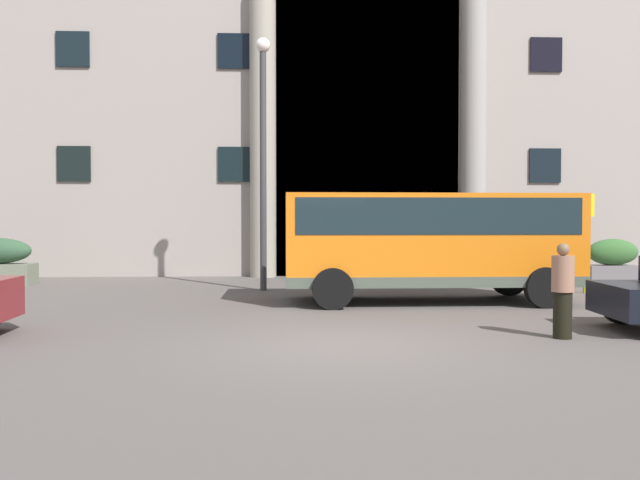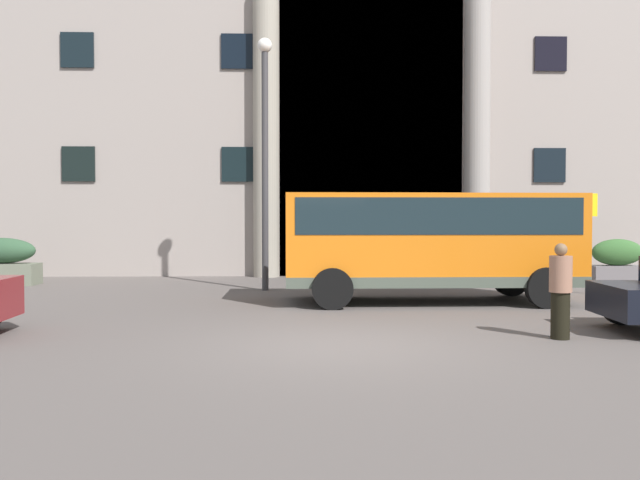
{
  "view_description": "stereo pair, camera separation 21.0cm",
  "coord_description": "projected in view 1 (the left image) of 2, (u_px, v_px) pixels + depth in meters",
  "views": [
    {
      "loc": [
        -0.86,
        -10.22,
        1.93
      ],
      "look_at": [
        -0.16,
        4.72,
        1.49
      ],
      "focal_mm": 37.88,
      "sensor_mm": 36.0,
      "label": 1
    },
    {
      "loc": [
        -0.65,
        -10.23,
        1.93
      ],
      "look_at": [
        -0.16,
        4.72,
        1.49
      ],
      "focal_mm": 37.88,
      "sensor_mm": 36.0,
      "label": 2
    }
  ],
  "objects": [
    {
      "name": "hedge_planter_entrance_right",
      "position": [
        613.0,
        260.0,
        21.54
      ],
      "size": [
        1.72,
        0.77,
        1.33
      ],
      "color": "slate",
      "rests_on": "ground_plane"
    },
    {
      "name": "orange_minibus",
      "position": [
        429.0,
        237.0,
        15.86
      ],
      "size": [
        6.71,
        2.75,
        2.53
      ],
      "rotation": [
        0.0,
        0.0,
        0.01
      ],
      "color": "orange",
      "rests_on": "ground_plane"
    },
    {
      "name": "hedge_planter_far_east",
      "position": [
        342.0,
        262.0,
        20.8
      ],
      "size": [
        1.48,
        0.89,
        1.31
      ],
      "color": "slate",
      "rests_on": "ground_plane"
    },
    {
      "name": "ground_plane",
      "position": [
        345.0,
        350.0,
        10.31
      ],
      "size": [
        80.0,
        64.0,
        0.12
      ],
      "primitive_type": "cube",
      "color": "#544D4A"
    },
    {
      "name": "pedestrian_woman_dark_dress",
      "position": [
        563.0,
        291.0,
        10.98
      ],
      "size": [
        0.36,
        0.36,
        1.56
      ],
      "rotation": [
        0.0,
        0.0,
        1.47
      ],
      "color": "black",
      "rests_on": "ground_plane"
    },
    {
      "name": "lamppost_plaza_centre",
      "position": [
        263.0,
        142.0,
        18.41
      ],
      "size": [
        0.4,
        0.4,
        6.89
      ],
      "color": "#38373A",
      "rests_on": "ground_plane"
    },
    {
      "name": "office_building_facade",
      "position": [
        309.0,
        54.0,
        27.49
      ],
      "size": [
        33.72,
        9.69,
        17.45
      ],
      "color": "gray",
      "rests_on": "ground_plane"
    },
    {
      "name": "bus_stop_sign",
      "position": [
        585.0,
        232.0,
        17.77
      ],
      "size": [
        0.44,
        0.08,
        2.63
      ],
      "color": "#959C18",
      "rests_on": "ground_plane"
    }
  ]
}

